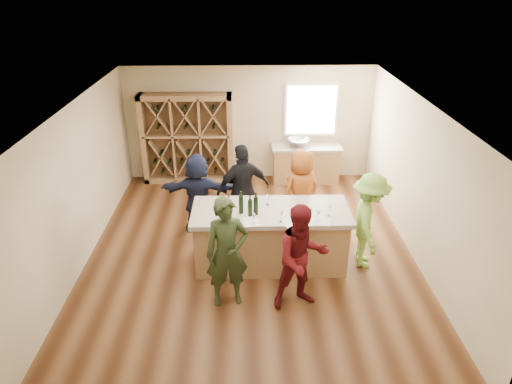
{
  "coord_description": "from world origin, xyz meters",
  "views": [
    {
      "loc": [
        -0.06,
        -7.25,
        4.79
      ],
      "look_at": [
        0.1,
        0.2,
        1.15
      ],
      "focal_mm": 32.0,
      "sensor_mm": 36.0,
      "label": 1
    }
  ],
  "objects_px": {
    "person_far_left": "(198,193)",
    "person_near_left": "(227,253)",
    "wine_bottle_c": "(241,204)",
    "person_far_right": "(301,191)",
    "sink": "(299,143)",
    "person_near_right": "(302,258)",
    "wine_bottle_b": "(229,209)",
    "wine_bottle_e": "(256,206)",
    "tasting_counter_base": "(270,239)",
    "person_server": "(368,221)",
    "wine_rack": "(187,139)",
    "wine_bottle_d": "(250,208)",
    "person_far_mid": "(243,189)"
  },
  "relations": [
    {
      "from": "person_far_left",
      "to": "person_near_left",
      "type": "bearing_deg",
      "value": 108.65
    },
    {
      "from": "tasting_counter_base",
      "to": "sink",
      "type": "bearing_deg",
      "value": 76.49
    },
    {
      "from": "wine_rack",
      "to": "person_far_right",
      "type": "distance_m",
      "value": 3.5
    },
    {
      "from": "person_far_mid",
      "to": "person_far_left",
      "type": "relative_size",
      "value": 1.13
    },
    {
      "from": "tasting_counter_base",
      "to": "person_server",
      "type": "bearing_deg",
      "value": -2.17
    },
    {
      "from": "tasting_counter_base",
      "to": "person_far_mid",
      "type": "relative_size",
      "value": 1.41
    },
    {
      "from": "sink",
      "to": "person_near_left",
      "type": "xyz_separation_m",
      "value": [
        -1.57,
        -4.62,
        -0.1
      ]
    },
    {
      "from": "wine_bottle_b",
      "to": "person_near_left",
      "type": "height_order",
      "value": "person_near_left"
    },
    {
      "from": "wine_bottle_c",
      "to": "person_far_right",
      "type": "relative_size",
      "value": 0.19
    },
    {
      "from": "person_server",
      "to": "sink",
      "type": "bearing_deg",
      "value": 20.28
    },
    {
      "from": "person_far_left",
      "to": "tasting_counter_base",
      "type": "bearing_deg",
      "value": 141.22
    },
    {
      "from": "wine_bottle_d",
      "to": "person_far_right",
      "type": "distance_m",
      "value": 1.78
    },
    {
      "from": "wine_rack",
      "to": "person_near_left",
      "type": "xyz_separation_m",
      "value": [
        1.13,
        -4.69,
        -0.18
      ]
    },
    {
      "from": "wine_rack",
      "to": "sink",
      "type": "relative_size",
      "value": 4.06
    },
    {
      "from": "person_far_left",
      "to": "wine_bottle_d",
      "type": "bearing_deg",
      "value": 128.35
    },
    {
      "from": "wine_rack",
      "to": "person_far_right",
      "type": "bearing_deg",
      "value": -44.02
    },
    {
      "from": "person_near_left",
      "to": "person_near_right",
      "type": "height_order",
      "value": "person_near_left"
    },
    {
      "from": "sink",
      "to": "wine_bottle_e",
      "type": "xyz_separation_m",
      "value": [
        -1.12,
        -3.7,
        0.23
      ]
    },
    {
      "from": "wine_bottle_c",
      "to": "person_near_right",
      "type": "relative_size",
      "value": 0.19
    },
    {
      "from": "wine_bottle_c",
      "to": "person_far_mid",
      "type": "height_order",
      "value": "person_far_mid"
    },
    {
      "from": "wine_rack",
      "to": "tasting_counter_base",
      "type": "distance_m",
      "value": 4.12
    },
    {
      "from": "sink",
      "to": "person_server",
      "type": "xyz_separation_m",
      "value": [
        0.84,
        -3.63,
        -0.14
      ]
    },
    {
      "from": "person_far_mid",
      "to": "person_near_left",
      "type": "bearing_deg",
      "value": 63.37
    },
    {
      "from": "sink",
      "to": "person_far_left",
      "type": "relative_size",
      "value": 0.33
    },
    {
      "from": "sink",
      "to": "wine_bottle_b",
      "type": "height_order",
      "value": "wine_bottle_b"
    },
    {
      "from": "person_far_right",
      "to": "sink",
      "type": "bearing_deg",
      "value": -123.31
    },
    {
      "from": "person_far_mid",
      "to": "person_near_right",
      "type": "bearing_deg",
      "value": 90.86
    },
    {
      "from": "wine_rack",
      "to": "wine_bottle_e",
      "type": "bearing_deg",
      "value": -67.26
    },
    {
      "from": "person_near_right",
      "to": "person_far_left",
      "type": "xyz_separation_m",
      "value": [
        -1.79,
        2.35,
        -0.05
      ]
    },
    {
      "from": "person_server",
      "to": "person_far_mid",
      "type": "bearing_deg",
      "value": 68.26
    },
    {
      "from": "person_far_mid",
      "to": "wine_rack",
      "type": "bearing_deg",
      "value": -81.79
    },
    {
      "from": "person_near_left",
      "to": "person_far_left",
      "type": "height_order",
      "value": "person_near_left"
    },
    {
      "from": "person_far_right",
      "to": "wine_bottle_d",
      "type": "bearing_deg",
      "value": 25.39
    },
    {
      "from": "sink",
      "to": "person_near_right",
      "type": "distance_m",
      "value": 4.73
    },
    {
      "from": "wine_bottle_b",
      "to": "wine_bottle_e",
      "type": "xyz_separation_m",
      "value": [
        0.45,
        0.12,
        -0.0
      ]
    },
    {
      "from": "person_far_left",
      "to": "person_far_mid",
      "type": "bearing_deg",
      "value": 178.4
    },
    {
      "from": "wine_bottle_d",
      "to": "person_near_right",
      "type": "relative_size",
      "value": 0.17
    },
    {
      "from": "person_near_right",
      "to": "person_far_mid",
      "type": "height_order",
      "value": "person_far_mid"
    },
    {
      "from": "person_server",
      "to": "person_far_mid",
      "type": "relative_size",
      "value": 0.95
    },
    {
      "from": "tasting_counter_base",
      "to": "wine_bottle_e",
      "type": "height_order",
      "value": "wine_bottle_e"
    },
    {
      "from": "wine_bottle_b",
      "to": "wine_bottle_c",
      "type": "bearing_deg",
      "value": 40.27
    },
    {
      "from": "wine_bottle_e",
      "to": "person_near_right",
      "type": "height_order",
      "value": "person_near_right"
    },
    {
      "from": "wine_bottle_e",
      "to": "person_server",
      "type": "xyz_separation_m",
      "value": [
        1.96,
        0.08,
        -0.37
      ]
    },
    {
      "from": "tasting_counter_base",
      "to": "person_near_right",
      "type": "relative_size",
      "value": 1.49
    },
    {
      "from": "person_near_left",
      "to": "tasting_counter_base",
      "type": "bearing_deg",
      "value": 43.94
    },
    {
      "from": "tasting_counter_base",
      "to": "wine_bottle_c",
      "type": "relative_size",
      "value": 8.0
    },
    {
      "from": "person_near_right",
      "to": "wine_bottle_d",
      "type": "bearing_deg",
      "value": 115.09
    },
    {
      "from": "tasting_counter_base",
      "to": "wine_bottle_b",
      "type": "relative_size",
      "value": 7.89
    },
    {
      "from": "sink",
      "to": "person_near_left",
      "type": "bearing_deg",
      "value": -108.83
    },
    {
      "from": "wine_rack",
      "to": "person_server",
      "type": "xyz_separation_m",
      "value": [
        3.54,
        -3.7,
        -0.23
      ]
    }
  ]
}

